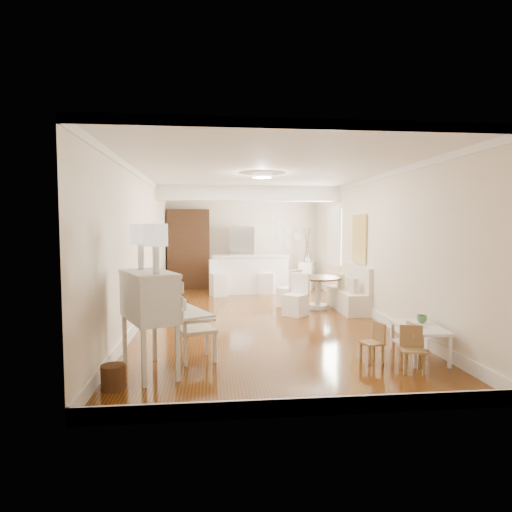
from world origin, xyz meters
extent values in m
plane|color=brown|center=(0.00, 0.00, 0.00)|extent=(9.00, 9.00, 0.00)
cube|color=white|center=(0.00, 0.00, 2.80)|extent=(4.50, 9.00, 0.04)
cube|color=#EFE0CA|center=(0.00, 4.50, 1.40)|extent=(4.50, 0.04, 2.80)
cube|color=#EFE0CA|center=(0.00, -4.50, 1.40)|extent=(4.50, 0.04, 2.80)
cube|color=#EFE0CA|center=(-2.25, 0.00, 1.40)|extent=(0.04, 9.00, 2.80)
cube|color=#EFE0CA|center=(2.25, 0.00, 1.40)|extent=(0.04, 9.00, 2.80)
cube|color=white|center=(0.00, 2.20, 2.62)|extent=(4.50, 0.45, 0.36)
cube|color=tan|center=(2.21, 0.50, 1.55)|extent=(0.04, 0.84, 1.04)
cube|color=white|center=(2.23, 2.40, 1.55)|extent=(0.04, 1.10, 1.40)
cylinder|color=#381E11|center=(-1.20, 4.48, 1.85)|extent=(0.30, 0.03, 0.30)
cylinder|color=white|center=(0.00, -0.50, 2.75)|extent=(0.36, 0.36, 0.08)
cube|color=silver|center=(-1.70, -3.10, 0.64)|extent=(1.32, 1.33, 1.27)
cube|color=silver|center=(-1.14, -2.65, 0.44)|extent=(0.63, 0.63, 0.87)
cylinder|color=#492B17|center=(-2.03, -3.59, 0.14)|extent=(0.34, 0.34, 0.27)
cube|color=silver|center=(1.90, -2.88, 0.23)|extent=(0.60, 0.94, 0.45)
cube|color=#9E7748|center=(1.19, -2.98, 0.27)|extent=(0.31, 0.31, 0.54)
cube|color=tan|center=(1.65, -2.94, 0.26)|extent=(0.26, 0.26, 0.52)
cube|color=olive|center=(1.55, -3.41, 0.29)|extent=(0.34, 0.34, 0.58)
cube|color=silver|center=(1.99, 0.50, 0.49)|extent=(0.52, 1.60, 0.98)
cylinder|color=#472B17|center=(1.39, 0.78, 0.35)|extent=(1.13, 1.13, 0.70)
cube|color=white|center=(0.76, 0.09, 0.43)|extent=(0.59, 0.59, 0.86)
cube|color=white|center=(0.79, 1.03, 0.43)|extent=(0.58, 0.59, 0.86)
cube|color=white|center=(0.10, 3.10, 0.52)|extent=(2.05, 0.65, 1.03)
cube|color=silver|center=(-0.77, 2.66, 0.47)|extent=(0.48, 0.48, 0.95)
cube|color=white|center=(0.52, 2.88, 0.46)|extent=(0.43, 0.43, 0.93)
cube|color=#381E11|center=(-1.60, 4.18, 1.15)|extent=(1.20, 0.60, 2.30)
imported|color=silver|center=(0.30, 4.15, 0.90)|extent=(0.75, 0.65, 1.80)
cube|color=beige|center=(1.81, 3.73, 0.39)|extent=(0.64, 0.89, 0.78)
imported|color=#4F8854|center=(2.03, -2.70, 0.51)|extent=(0.18, 0.18, 0.11)
imported|color=silver|center=(1.82, 3.71, 0.87)|extent=(0.20, 0.20, 0.18)
camera|label=1|loc=(-0.92, -8.40, 1.82)|focal=30.00mm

